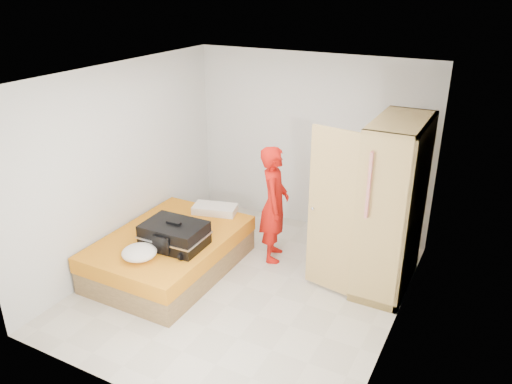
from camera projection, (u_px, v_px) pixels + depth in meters
The scene contains 7 objects.
room at pixel (244, 190), 5.68m from camera, with size 4.00×4.02×2.60m.
bed at pixel (171, 252), 6.46m from camera, with size 1.42×2.02×0.50m.
wardrobe at pixel (387, 211), 5.88m from camera, with size 1.16×1.20×2.10m.
person at pixel (274, 204), 6.55m from camera, with size 0.58×0.38×1.59m, color red.
suitcase at pixel (174, 235), 6.07m from camera, with size 0.77×0.58×0.32m.
round_cushion at pixel (139, 252), 5.82m from camera, with size 0.41×0.41×0.16m, color silver.
pillow at pixel (215, 209), 6.97m from camera, with size 0.60×0.30×0.11m, color silver.
Camera 1 is at (2.55, -4.57, 3.52)m, focal length 35.00 mm.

